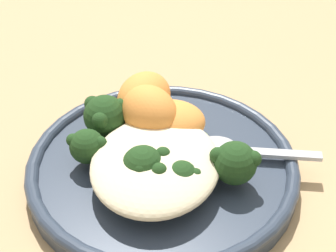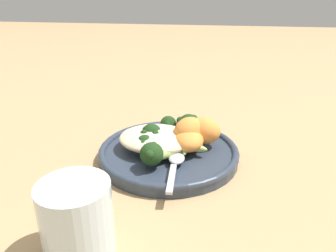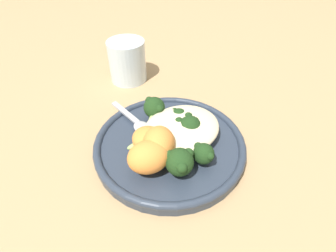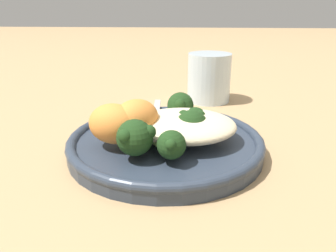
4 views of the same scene
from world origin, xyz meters
TOP-DOWN VIEW (x-y plane):
  - ground_plane at (0.00, 0.00)m, footprint 4.00×4.00m
  - plate at (-0.02, -0.01)m, footprint 0.23×0.23m
  - quinoa_mound at (-0.04, -0.01)m, footprint 0.12×0.11m
  - broccoli_stalk_0 at (0.01, 0.04)m, footprint 0.04×0.11m
  - broccoli_stalk_1 at (-0.02, 0.03)m, footprint 0.07×0.10m
  - broccoli_stalk_2 at (-0.03, -0.01)m, footprint 0.11×0.05m
  - broccoli_stalk_3 at (-0.03, -0.03)m, footprint 0.11×0.04m
  - broccoli_stalk_4 at (-0.02, -0.06)m, footprint 0.09×0.11m
  - sweet_potato_chunk_0 at (0.01, -0.01)m, footprint 0.05×0.06m
  - sweet_potato_chunk_1 at (0.01, 0.01)m, footprint 0.07×0.07m
  - sweet_potato_chunk_2 at (0.04, 0.02)m, footprint 0.07×0.06m
  - spoon at (-0.00, -0.07)m, footprint 0.03×0.11m
  - water_glass at (-0.08, -0.23)m, footprint 0.08×0.08m

SIDE VIEW (x-z plane):
  - ground_plane at x=0.00m, z-range 0.00..0.00m
  - plate at x=-0.02m, z-range 0.00..0.02m
  - spoon at x=0.00m, z-range 0.02..0.03m
  - broccoli_stalk_3 at x=-0.03m, z-range 0.02..0.05m
  - broccoli_stalk_1 at x=-0.02m, z-range 0.02..0.05m
  - quinoa_mound at x=-0.04m, z-range 0.02..0.05m
  - broccoli_stalk_4 at x=-0.02m, z-range 0.02..0.05m
  - broccoli_stalk_2 at x=-0.03m, z-range 0.02..0.05m
  - sweet_potato_chunk_0 at x=0.01m, z-range 0.02..0.05m
  - broccoli_stalk_0 at x=0.01m, z-range 0.02..0.06m
  - water_glass at x=-0.08m, z-range 0.00..0.09m
  - sweet_potato_chunk_2 at x=0.04m, z-range 0.02..0.07m
  - sweet_potato_chunk_1 at x=0.01m, z-range 0.02..0.07m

